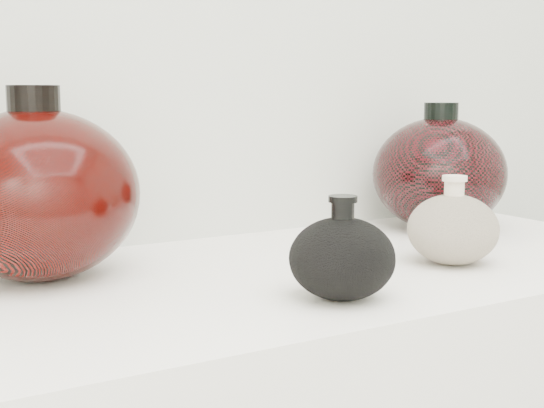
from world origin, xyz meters
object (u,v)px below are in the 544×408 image
black_gourd_vase (342,258)px  right_round_pot (439,173)px  left_round_pot (38,194)px  cream_gourd_vase (453,229)px

black_gourd_vase → right_round_pot: right_round_pot is taller
left_round_pot → right_round_pot: 0.66m
cream_gourd_vase → left_round_pot: 0.53m
black_gourd_vase → left_round_pot: (-0.26, 0.26, 0.06)m
black_gourd_vase → left_round_pot: left_round_pot is taller
left_round_pot → right_round_pot: left_round_pot is taller
right_round_pot → black_gourd_vase: bearing=-145.6°
cream_gourd_vase → left_round_pot: left_round_pot is taller
black_gourd_vase → cream_gourd_vase: bearing=16.0°
cream_gourd_vase → left_round_pot: (-0.49, 0.20, 0.06)m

